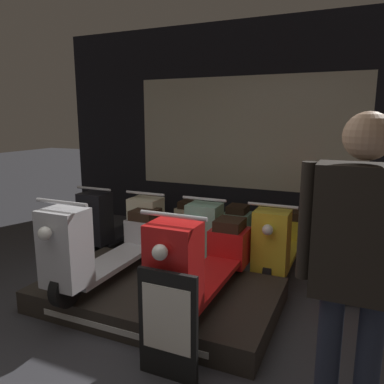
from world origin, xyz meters
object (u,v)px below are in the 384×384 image
scooter_backrow_1 (169,225)px  scooter_display_right (204,260)px  scooter_backrow_0 (122,219)px  scooter_display_left (109,244)px  scooter_backrow_4 (350,248)px  price_sign_board (168,326)px  person_right_browsing (357,256)px  scooter_backrow_2 (222,231)px  scooter_backrow_3 (281,239)px

scooter_backrow_1 → scooter_display_right: bearing=-52.9°
scooter_display_right → scooter_backrow_0: bearing=141.7°
scooter_display_left → scooter_backrow_4: (2.17, 1.49, -0.22)m
price_sign_board → person_right_browsing: bearing=-2.1°
scooter_backrow_2 → scooter_backrow_0: bearing=180.0°
scooter_backrow_4 → scooter_backrow_3: bearing=180.0°
scooter_backrow_2 → price_sign_board: scooter_backrow_2 is taller
scooter_backrow_1 → scooter_backrow_2: size_ratio=1.00×
scooter_backrow_4 → price_sign_board: bearing=-115.3°
scooter_display_right → scooter_backrow_4: scooter_display_right is taller
scooter_display_right → person_right_browsing: (1.19, -0.86, 0.52)m
scooter_backrow_1 → person_right_browsing: 3.39m
scooter_backrow_1 → scooter_backrow_3: 1.52m
scooter_display_left → scooter_backrow_3: 2.06m
scooter_backrow_0 → price_sign_board: 3.02m
scooter_backrow_1 → price_sign_board: scooter_backrow_1 is taller
scooter_backrow_1 → scooter_backrow_3: bearing=0.0°
scooter_backrow_1 → person_right_browsing: size_ratio=0.96×
scooter_backrow_0 → scooter_backrow_3: 2.28m
scooter_display_left → scooter_backrow_4: size_ratio=1.00×
scooter_backrow_4 → price_sign_board: scooter_backrow_4 is taller
scooter_backrow_3 → person_right_browsing: (0.80, -2.35, 0.74)m
scooter_backrow_0 → scooter_backrow_4: same height
scooter_backrow_2 → scooter_backrow_4: bearing=0.0°
scooter_backrow_1 → scooter_display_left: bearing=-85.5°
scooter_display_right → price_sign_board: (0.06, -0.82, -0.17)m
scooter_backrow_4 → scooter_display_right: bearing=-127.7°
scooter_display_right → person_right_browsing: person_right_browsing is taller
scooter_backrow_1 → person_right_browsing: (2.32, -2.35, 0.74)m
scooter_backrow_0 → scooter_backrow_1: (0.76, 0.00, 0.00)m
person_right_browsing → price_sign_board: person_right_browsing is taller
scooter_backrow_1 → scooter_backrow_0: bearing=180.0°
scooter_display_left → scooter_backrow_2: scooter_display_left is taller
scooter_display_right → scooter_backrow_4: size_ratio=1.00×
scooter_backrow_4 → person_right_browsing: person_right_browsing is taller
scooter_backrow_0 → scooter_backrow_4: (3.04, 0.00, 0.00)m
scooter_display_right → scooter_backrow_0: scooter_display_right is taller
scooter_backrow_1 → scooter_backrow_2: bearing=0.0°
scooter_backrow_2 → person_right_browsing: bearing=-56.5°
scooter_display_left → scooter_backrow_2: (0.64, 1.49, -0.22)m
scooter_display_left → scooter_backrow_3: bearing=46.8°
scooter_backrow_3 → price_sign_board: scooter_backrow_3 is taller
scooter_display_right → scooter_backrow_1: (-1.13, 1.49, -0.22)m
scooter_backrow_0 → scooter_backrow_3: same height
scooter_display_right → person_right_browsing: size_ratio=0.96×
scooter_display_left → scooter_display_right: bearing=0.0°
scooter_backrow_1 → scooter_backrow_4: same height
scooter_backrow_2 → scooter_backrow_3: (0.76, 0.00, 0.00)m
scooter_display_left → price_sign_board: (1.07, -0.82, -0.17)m
scooter_backrow_0 → person_right_browsing: (3.08, -2.35, 0.74)m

